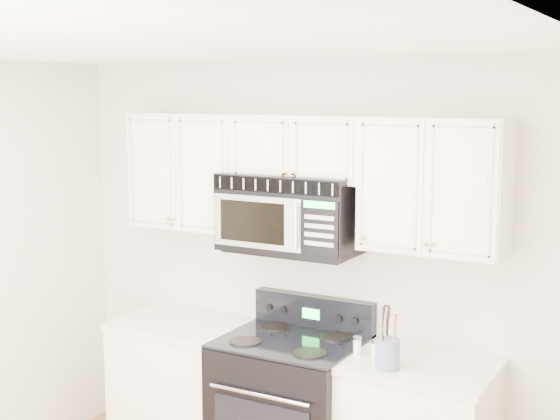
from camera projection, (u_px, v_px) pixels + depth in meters
The scene contains 8 objects.
room at pixel (135, 346), 3.42m from camera, with size 3.51×3.51×2.61m.
base_cabinet_left at pixel (185, 393), 5.17m from camera, with size 0.86×0.65×0.92m.
range at pixel (291, 411), 4.74m from camera, with size 0.82×0.74×1.14m.
upper_cabinets at pixel (303, 171), 4.69m from camera, with size 2.44×0.37×0.75m.
microwave at pixel (291, 212), 4.71m from camera, with size 0.85×0.47×0.47m.
utensil_crock at pixel (388, 352), 4.21m from camera, with size 0.13×0.13×0.35m.
shaker_salt at pixel (357, 346), 4.42m from camera, with size 0.05×0.05×0.11m.
shaker_pepper at pixel (375, 349), 4.39m from camera, with size 0.04×0.04×0.10m.
Camera 1 is at (2.16, -2.56, 2.40)m, focal length 50.00 mm.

